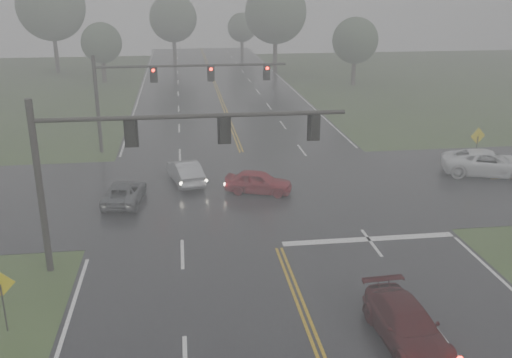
{
  "coord_description": "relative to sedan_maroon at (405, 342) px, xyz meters",
  "views": [
    {
      "loc": [
        -4.28,
        -9.84,
        11.85
      ],
      "look_at": [
        -0.81,
        16.0,
        2.81
      ],
      "focal_mm": 40.0,
      "sensor_mm": 36.0,
      "label": 1
    }
  ],
  "objects": [
    {
      "name": "stop_bar",
      "position": [
        1.4,
        8.2,
        0.0
      ],
      "size": [
        8.5,
        0.5,
        0.01
      ],
      "primitive_type": "cube",
      "color": "silver",
      "rests_on": "ground"
    },
    {
      "name": "sedan_red",
      "position": [
        -3.03,
        15.34,
        0.0
      ],
      "size": [
        4.26,
        2.81,
        1.35
      ],
      "primitive_type": "imported",
      "rotation": [
        0.0,
        0.0,
        1.23
      ],
      "color": "maroon",
      "rests_on": "ground"
    },
    {
      "name": "sedan_maroon",
      "position": [
        0.0,
        0.0,
        0.0
      ],
      "size": [
        2.13,
        4.77,
        1.36
      ],
      "primitive_type": "imported",
      "rotation": [
        0.0,
        0.0,
        0.05
      ],
      "color": "#3C0B0E",
      "rests_on": "ground"
    },
    {
      "name": "sign_diamond_east",
      "position": [
        12.13,
        18.39,
        1.84
      ],
      "size": [
        1.12,
        0.27,
        2.73
      ],
      "rotation": [
        0.0,
        0.0,
        0.21
      ],
      "color": "black",
      "rests_on": "ground"
    },
    {
      "name": "car_grey",
      "position": [
        -10.75,
        14.76,
        0.0
      ],
      "size": [
        2.48,
        4.45,
        1.18
      ],
      "primitive_type": "imported",
      "rotation": [
        0.0,
        0.0,
        3.01
      ],
      "color": "#4C4E53",
      "rests_on": "ground"
    },
    {
      "name": "cross_street",
      "position": [
        -3.1,
        15.8,
        0.0
      ],
      "size": [
        120.0,
        14.0,
        0.02
      ],
      "primitive_type": "cube",
      "color": "black",
      "rests_on": "ground"
    },
    {
      "name": "signal_gantry_near",
      "position": [
        -9.35,
        7.06,
        5.26
      ],
      "size": [
        12.97,
        0.33,
        7.51
      ],
      "color": "black",
      "rests_on": "ground"
    },
    {
      "name": "tree_n_mid",
      "position": [
        -7.94,
        72.25,
        6.77
      ],
      "size": [
        7.01,
        7.01,
        10.29
      ],
      "color": "#362C23",
      "rests_on": "ground"
    },
    {
      "name": "sedan_silver",
      "position": [
        -7.28,
        17.76,
        0.0
      ],
      "size": [
        2.42,
        4.49,
        1.41
      ],
      "primitive_type": "imported",
      "rotation": [
        0.0,
        0.0,
        3.37
      ],
      "color": "#AAACB2",
      "rests_on": "ground"
    },
    {
      "name": "tree_e_near",
      "position": [
        13.5,
        51.04,
        5.27
      ],
      "size": [
        5.46,
        5.46,
        8.01
      ],
      "color": "#362C23",
      "rests_on": "ground"
    },
    {
      "name": "tree_nw_b",
      "position": [
        -23.99,
        66.23,
        8.72
      ],
      "size": [
        9.02,
        9.02,
        13.25
      ],
      "color": "#362C23",
      "rests_on": "ground"
    },
    {
      "name": "tree_n_far",
      "position": [
        3.29,
        81.49,
        4.65
      ],
      "size": [
        4.83,
        4.83,
        7.09
      ],
      "color": "#362C23",
      "rests_on": "ground"
    },
    {
      "name": "signal_gantry_far",
      "position": [
        -8.97,
        25.39,
        4.96
      ],
      "size": [
        13.78,
        0.36,
        7.01
      ],
      "color": "black",
      "rests_on": "ground"
    },
    {
      "name": "tree_ne_a",
      "position": [
        5.71,
        61.98,
        7.98
      ],
      "size": [
        8.25,
        8.25,
        12.12
      ],
      "color": "#362C23",
      "rests_on": "ground"
    },
    {
      "name": "pickup_white",
      "position": [
        12.09,
        16.67,
        0.0
      ],
      "size": [
        6.23,
        4.21,
        1.59
      ],
      "primitive_type": "imported",
      "rotation": [
        0.0,
        0.0,
        1.27
      ],
      "color": "white",
      "rests_on": "ground"
    },
    {
      "name": "tree_nw_a",
      "position": [
        -16.67,
        57.14,
        4.78
      ],
      "size": [
        4.96,
        4.96,
        7.28
      ],
      "color": "#362C23",
      "rests_on": "ground"
    },
    {
      "name": "main_road",
      "position": [
        -3.1,
        13.8,
        0.0
      ],
      "size": [
        18.0,
        160.0,
        0.02
      ],
      "primitive_type": "cube",
      "color": "black",
      "rests_on": "ground"
    },
    {
      "name": "sign_diamond_west",
      "position": [
        -13.89,
        2.54,
        1.6
      ],
      "size": [
        0.98,
        0.22,
        2.38
      ],
      "rotation": [
        0.0,
        0.0,
        0.19
      ],
      "color": "black",
      "rests_on": "ground"
    }
  ]
}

